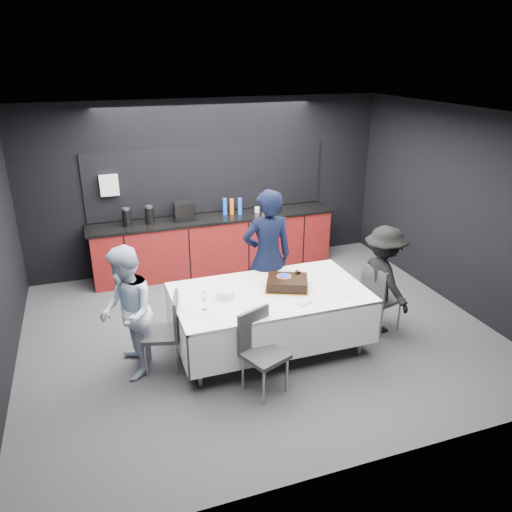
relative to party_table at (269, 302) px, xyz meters
The scene contains 18 objects.
ground 0.76m from the party_table, 90.00° to the left, with size 6.00×6.00×0.00m, color #3F3F43.
room_shell 1.28m from the party_table, 90.00° to the left, with size 6.04×5.04×2.82m.
kitchenette 2.62m from the party_table, 90.35° to the left, with size 4.10×0.64×2.05m.
party_table is the anchor object (origin of this frame).
cake_assembly 0.32m from the party_table, ahead, with size 0.65×0.60×0.17m.
plate_stack 0.58m from the party_table, behind, with size 0.21×0.21×0.10m, color white.
loose_plate_near 0.55m from the party_table, 135.15° to the right, with size 0.19×0.19×0.01m, color white.
loose_plate_right_a 0.78m from the party_table, 13.63° to the left, with size 0.18×0.18×0.01m, color white.
loose_plate_right_b 0.91m from the party_table, 22.85° to the right, with size 0.22×0.22×0.01m, color white.
loose_plate_far 0.42m from the party_table, 95.32° to the left, with size 0.20×0.20×0.01m, color white.
fork_pile 0.51m from the party_table, 57.34° to the right, with size 0.18×0.11×0.03m, color white.
champagne_flute 0.92m from the party_table, 167.43° to the right, with size 0.06×0.06×0.22m.
chair_left 1.26m from the party_table, behind, with size 0.51×0.51×0.92m.
chair_right 1.51m from the party_table, ahead, with size 0.51×0.51×0.92m.
chair_near 0.83m from the party_table, 117.65° to the right, with size 0.55×0.55×0.92m.
person_center 0.79m from the party_table, 71.76° to the left, with size 0.68×0.44×1.86m, color black.
person_left 1.69m from the party_table, behind, with size 0.75×0.59×1.55m, color silver.
person_right 1.55m from the party_table, ahead, with size 0.93×0.54×1.45m, color black.
Camera 1 is at (-1.93, -5.45, 3.46)m, focal length 35.00 mm.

